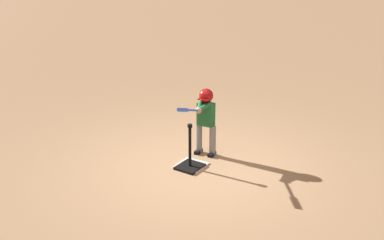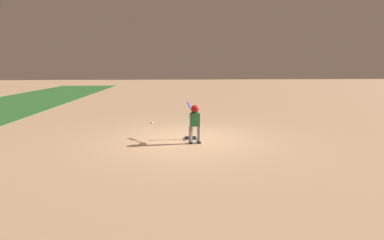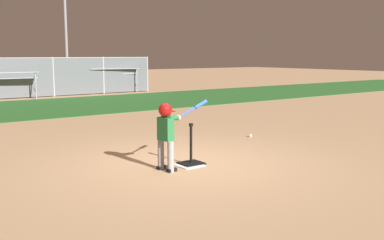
% 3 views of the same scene
% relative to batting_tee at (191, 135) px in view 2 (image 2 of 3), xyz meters
% --- Properties ---
extents(ground_plane, '(90.00, 90.00, 0.00)m').
position_rel_batting_tee_xyz_m(ground_plane, '(-0.04, 0.13, -0.11)').
color(ground_plane, tan).
extents(home_plate, '(0.46, 0.46, 0.02)m').
position_rel_batting_tee_xyz_m(home_plate, '(-0.08, -0.03, -0.10)').
color(home_plate, white).
rests_on(home_plate, ground_plane).
extents(batting_tee, '(0.41, 0.37, 0.76)m').
position_rel_batting_tee_xyz_m(batting_tee, '(0.00, 0.00, 0.00)').
color(batting_tee, black).
rests_on(batting_tee, ground_plane).
extents(batter_child, '(1.11, 0.38, 1.17)m').
position_rel_batting_tee_xyz_m(batter_child, '(-0.55, -0.08, 0.63)').
color(batter_child, gray).
rests_on(batter_child, ground_plane).
extents(baseball, '(0.07, 0.07, 0.07)m').
position_rel_batting_tee_xyz_m(baseball, '(2.77, 1.38, -0.08)').
color(baseball, white).
rests_on(baseball, ground_plane).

